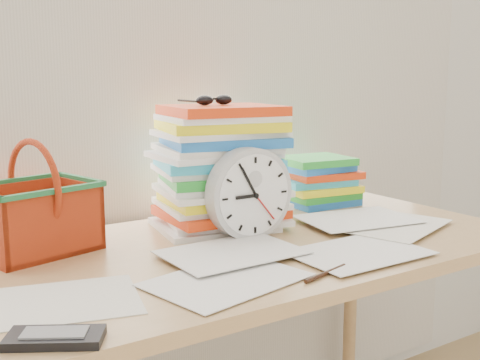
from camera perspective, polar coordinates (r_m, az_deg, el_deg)
curtain at (r=1.70m, az=-7.17°, el=15.18°), size 2.40×0.01×2.50m
desk at (r=1.44m, az=0.12°, el=-8.95°), size 1.40×0.70×0.75m
paper_stack at (r=1.55m, az=-2.07°, el=1.23°), size 0.38×0.33×0.32m
clock at (r=1.44m, az=0.88°, el=-1.29°), size 0.22×0.04×0.22m
sunglasses at (r=1.55m, az=-2.46°, el=7.60°), size 0.12×0.11×0.03m
book_stack at (r=1.85m, az=7.56°, el=-0.06°), size 0.26×0.21×0.15m
basket at (r=1.41m, az=-18.93°, el=-1.58°), size 0.29×0.25×0.25m
pen at (r=1.22m, az=8.12°, el=-8.76°), size 0.13×0.04×0.01m
calculator at (r=0.96m, az=-17.14°, el=-14.11°), size 0.16×0.13×0.01m
scattered_papers at (r=1.42m, az=0.12°, el=-5.87°), size 1.26×0.42×0.02m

